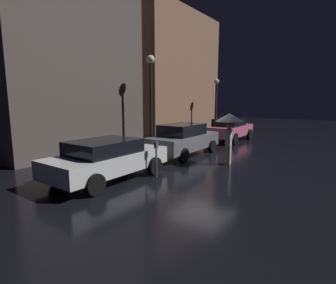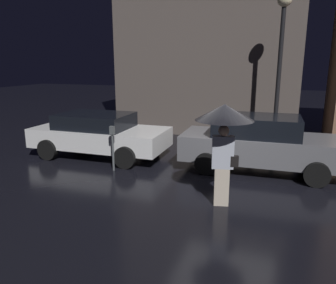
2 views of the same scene
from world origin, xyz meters
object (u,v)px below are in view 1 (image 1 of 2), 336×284
(parked_car_grey, at_px, (184,139))
(parking_meter, at_px, (156,155))
(street_lamp_near, at_px, (151,84))
(parked_car_white, at_px, (107,158))
(pedestrian_with_umbrella, at_px, (229,123))
(street_lamp_far, at_px, (216,97))
(parked_car_pink, at_px, (230,129))

(parked_car_grey, relative_size, parking_meter, 3.50)
(parking_meter, xyz_separation_m, street_lamp_near, (4.06, 3.64, 2.69))
(street_lamp_near, bearing_deg, parked_car_white, -154.75)
(parked_car_white, distance_m, street_lamp_near, 6.35)
(parked_car_white, height_order, pedestrian_with_umbrella, pedestrian_with_umbrella)
(pedestrian_with_umbrella, xyz_separation_m, street_lamp_far, (8.18, 4.64, 1.18))
(parking_meter, bearing_deg, pedestrian_with_umbrella, -21.30)
(parked_car_white, distance_m, pedestrian_with_umbrella, 5.02)
(pedestrian_with_umbrella, bearing_deg, parked_car_pink, 9.95)
(parked_car_white, relative_size, parked_car_grey, 0.97)
(parked_car_pink, relative_size, pedestrian_with_umbrella, 2.00)
(parked_car_white, relative_size, street_lamp_far, 1.00)
(parking_meter, height_order, street_lamp_near, street_lamp_near)
(parked_car_white, bearing_deg, parked_car_grey, 0.90)
(parked_car_pink, bearing_deg, parked_car_white, 179.38)
(street_lamp_far, bearing_deg, parked_car_pink, -134.62)
(pedestrian_with_umbrella, relative_size, parking_meter, 1.70)
(pedestrian_with_umbrella, distance_m, street_lamp_far, 9.48)
(street_lamp_near, relative_size, street_lamp_far, 1.18)
(parked_car_white, xyz_separation_m, street_lamp_near, (5.18, 2.44, 2.75))
(parked_car_white, height_order, street_lamp_near, street_lamp_near)
(parked_car_grey, height_order, parking_meter, parked_car_grey)
(parked_car_white, xyz_separation_m, parked_car_grey, (4.87, 0.13, 0.06))
(parked_car_pink, distance_m, pedestrian_with_umbrella, 6.75)
(parked_car_white, bearing_deg, parked_car_pink, 0.22)
(parked_car_white, bearing_deg, street_lamp_far, 9.37)
(parked_car_grey, xyz_separation_m, parking_meter, (-3.76, -1.33, -0.01))
(pedestrian_with_umbrella, bearing_deg, street_lamp_near, 66.71)
(parked_car_grey, bearing_deg, parked_car_pink, -1.09)
(parked_car_white, xyz_separation_m, pedestrian_with_umbrella, (4.28, -2.43, 0.99))
(parked_car_grey, bearing_deg, parking_meter, -161.91)
(parked_car_pink, bearing_deg, parking_meter, -173.24)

